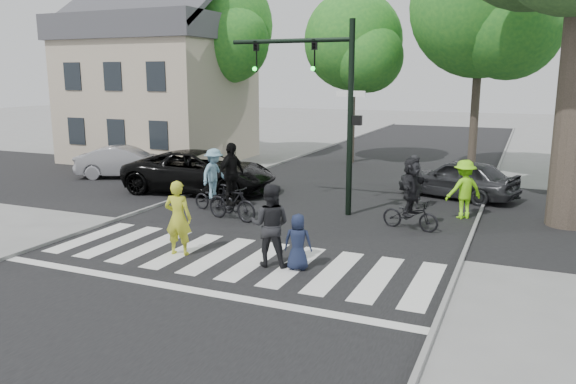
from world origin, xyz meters
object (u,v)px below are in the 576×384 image
Objects in this scene: traffic_signal at (325,90)px; pedestrian_adult at (270,225)px; pedestrian_woman at (178,218)px; car_suv at (200,172)px; cyclist_left at (214,184)px; car_silver at (126,162)px; cyclist_mid at (231,189)px; pedestrian_child at (298,242)px; cyclist_right at (411,198)px; car_grey at (458,178)px.

traffic_signal reaches higher than pedestrian_adult.
pedestrian_woman is 7.57m from car_suv.
car_suv is at bearing 130.22° from cyclist_left.
car_silver is at bearing 150.19° from cyclist_left.
traffic_signal is at bearing -109.01° from car_suv.
cyclist_left is 3.18m from car_suv.
cyclist_mid is (-0.43, 3.45, 0.05)m from pedestrian_woman.
cyclist_left reaches higher than pedestrian_child.
car_suv is at bearing 167.58° from traffic_signal.
cyclist_mid is 0.42× the size of car_suv.
cyclist_left is 1.35m from cyclist_mid.
cyclist_mid is 5.32m from cyclist_right.
car_grey is at bearing 45.65° from cyclist_mid.
car_suv is (-5.34, 1.18, -3.11)m from traffic_signal.
cyclist_left is 0.36× the size of car_suv.
cyclist_mid is 9.04m from car_silver.
pedestrian_adult is 4.99m from cyclist_right.
pedestrian_woman is 10.96m from car_grey.
cyclist_right is at bearing -124.32° from pedestrian_child.
cyclist_right is (1.67, 4.41, 0.29)m from pedestrian_child.
car_suv is at bearing 165.76° from cyclist_right.
cyclist_left is at bearing -36.10° from car_grey.
cyclist_right reaches higher than car_silver.
cyclist_left is (-1.51, 4.25, -0.04)m from pedestrian_woman.
pedestrian_adult is at bearing -15.08° from pedestrian_child.
traffic_signal is at bearing 20.77° from cyclist_left.
cyclist_left is 6.29m from cyclist_right.
traffic_signal is 4.20m from cyclist_mid.
cyclist_left is (-4.61, 4.10, 0.24)m from pedestrian_child.
pedestrian_woman is 3.12m from pedestrian_child.
pedestrian_child is at bearing 173.40° from pedestrian_woman.
pedestrian_woman is at bearing -82.92° from cyclist_mid.
car_suv is (-3.13, 3.23, -0.19)m from cyclist_mid.
cyclist_right is at bearing -110.83° from car_suv.
car_silver is at bearing 66.57° from car_suv.
pedestrian_woman is at bearing -70.49° from cyclist_left.
car_suv reaches higher than pedestrian_child.
pedestrian_adult is at bearing -150.03° from car_silver.
pedestrian_child is 0.76m from pedestrian_adult.
cyclist_right is (6.28, 0.31, 0.05)m from cyclist_left.
cyclist_right is at bearing -145.61° from pedestrian_woman.
traffic_signal is 1.43× the size of car_grey.
car_grey is at bearing -129.30° from pedestrian_woman.
pedestrian_woman reaches higher than car_grey.
pedestrian_adult is at bearing 174.59° from pedestrian_woman.
cyclist_mid is (-3.53, 3.30, 0.33)m from pedestrian_child.
cyclist_left is at bearing -146.36° from car_suv.
car_suv is (-3.56, 6.68, -0.14)m from pedestrian_woman.
traffic_signal reaches higher than pedestrian_child.
pedestrian_adult is 0.94× the size of cyclist_left.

